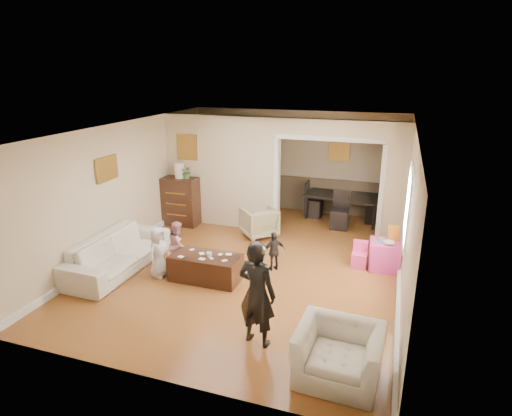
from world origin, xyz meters
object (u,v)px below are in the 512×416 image
(coffee_cup, at_px, (209,255))
(adult_person, at_px, (257,293))
(cyan_cup, at_px, (380,240))
(armchair_back, at_px, (259,222))
(armchair_front, at_px, (339,354))
(dining_table, at_px, (343,207))
(child_toddler, at_px, (274,251))
(child_kneel_b, at_px, (178,245))
(play_table, at_px, (384,255))
(coffee_table, at_px, (206,267))
(sofa, at_px, (118,253))
(table_lamp, at_px, (179,170))
(dresser, at_px, (181,201))
(child_kneel_a, at_px, (159,252))

(coffee_cup, xyz_separation_m, adult_person, (1.35, -1.42, 0.24))
(adult_person, bearing_deg, cyan_cup, -104.08)
(cyan_cup, bearing_deg, armchair_back, 161.98)
(armchair_back, bearing_deg, armchair_front, 76.72)
(dining_table, distance_m, child_toddler, 3.35)
(dining_table, distance_m, child_kneel_b, 4.52)
(play_table, bearing_deg, coffee_table, -153.69)
(play_table, relative_size, dining_table, 0.30)
(coffee_table, bearing_deg, coffee_cup, -26.57)
(coffee_table, xyz_separation_m, child_kneel_b, (-0.70, 0.30, 0.22))
(child_kneel_b, bearing_deg, sofa, 93.18)
(armchair_back, bearing_deg, dining_table, -177.43)
(play_table, relative_size, adult_person, 0.37)
(adult_person, height_order, child_kneel_b, adult_person)
(table_lamp, xyz_separation_m, cyan_cup, (4.66, -0.99, -0.76))
(armchair_front, relative_size, child_kneel_b, 1.11)
(armchair_back, distance_m, dresser, 2.02)
(dresser, distance_m, coffee_cup, 3.10)
(dresser, bearing_deg, armchair_back, -3.68)
(armchair_front, relative_size, play_table, 1.83)
(child_kneel_b, distance_m, child_toddler, 1.81)
(adult_person, bearing_deg, child_kneel_a, -17.28)
(armchair_front, relative_size, cyan_cup, 12.70)
(child_toddler, bearing_deg, child_kneel_b, -25.58)
(armchair_back, distance_m, child_kneel_b, 2.21)
(adult_person, relative_size, child_toddler, 2.02)
(play_table, bearing_deg, sofa, -161.05)
(armchair_front, bearing_deg, sofa, 161.56)
(dresser, relative_size, adult_person, 0.76)
(play_table, bearing_deg, cyan_cup, -153.43)
(child_kneel_a, xyz_separation_m, child_kneel_b, (0.15, 0.45, -0.01))
(play_table, distance_m, child_kneel_a, 4.19)
(dresser, bearing_deg, sofa, -89.22)
(table_lamp, relative_size, dining_table, 0.20)
(table_lamp, xyz_separation_m, coffee_cup, (1.86, -2.47, -0.82))
(dresser, distance_m, cyan_cup, 4.76)
(sofa, distance_m, table_lamp, 2.75)
(armchair_back, xyz_separation_m, dresser, (-2.01, 0.13, 0.25))
(coffee_table, bearing_deg, play_table, 26.31)
(coffee_table, distance_m, coffee_cup, 0.30)
(armchair_front, bearing_deg, coffee_cup, 147.53)
(table_lamp, distance_m, play_table, 4.97)
(sofa, distance_m, adult_person, 3.46)
(armchair_front, xyz_separation_m, table_lamp, (-4.37, 4.25, 1.00))
(dining_table, bearing_deg, cyan_cup, -60.29)
(child_kneel_a, height_order, child_toddler, child_kneel_a)
(child_kneel_a, bearing_deg, play_table, -57.02)
(child_kneel_a, bearing_deg, armchair_front, -105.83)
(coffee_cup, bearing_deg, dining_table, 65.98)
(cyan_cup, xyz_separation_m, adult_person, (-1.45, -2.90, 0.18))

